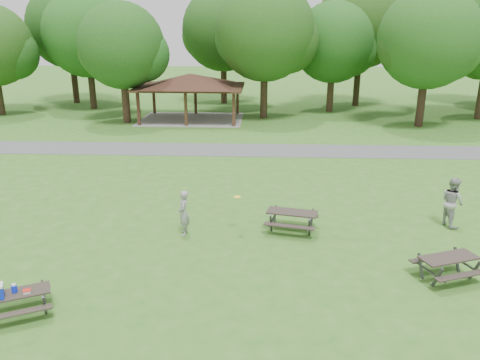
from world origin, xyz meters
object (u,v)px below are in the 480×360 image
Objects in this scene: picnic_table_middle at (292,216)px; frisbee_catcher at (452,202)px; frisbee_thrower at (184,213)px; picnic_table_near at (10,296)px.

frisbee_catcher is at bearing 7.45° from picnic_table_middle.
picnic_table_middle is 1.26× the size of frisbee_thrower.
frisbee_catcher is at bearing 25.90° from picnic_table_near.
frisbee_catcher reaches higher than picnic_table_near.
picnic_table_middle is 4.03m from frisbee_thrower.
picnic_table_near is at bearing -142.43° from picnic_table_middle.
frisbee_thrower is at bearing 79.65° from frisbee_catcher.
frisbee_thrower reaches higher than picnic_table_near.
picnic_table_near is 0.96× the size of picnic_table_middle.
picnic_table_middle is 6.20m from frisbee_catcher.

